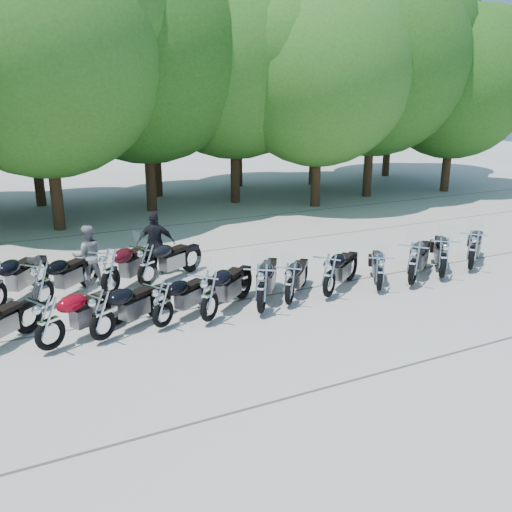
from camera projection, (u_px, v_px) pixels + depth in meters
name	position (u px, v px, depth m)	size (l,w,h in m)	color
ground	(284.00, 319.00, 12.46)	(90.00, 90.00, 0.00)	gray
tree_3	(41.00, 53.00, 18.81)	(8.70, 8.70, 10.67)	#3A2614
tree_4	(143.00, 51.00, 22.04)	(9.13, 9.13, 11.20)	#3A2614
tree_5	(234.00, 55.00, 23.86)	(9.04, 9.04, 11.10)	#3A2614
tree_6	(319.00, 73.00, 23.26)	(8.00, 8.00, 9.82)	#3A2614
tree_7	(374.00, 62.00, 25.45)	(8.79, 8.79, 10.79)	#3A2614
tree_8	(455.00, 83.00, 27.16)	(7.53, 7.53, 9.25)	#3A2614
tree_11	(27.00, 81.00, 23.44)	(7.56, 7.56, 9.28)	#3A2614
tree_12	(152.00, 77.00, 25.74)	(7.88, 7.88, 9.67)	#3A2614
tree_13	(237.00, 72.00, 28.56)	(8.31, 8.31, 10.20)	#3A2614
tree_14	(316.00, 77.00, 29.11)	(8.02, 8.02, 9.84)	#3A2614
tree_15	(393.00, 57.00, 32.05)	(9.67, 9.67, 11.86)	#3A2614
motorcycle_1	(49.00, 322.00, 10.63)	(0.72, 2.36, 1.33)	maroon
motorcycle_2	(102.00, 314.00, 11.08)	(0.69, 2.27, 1.29)	black
motorcycle_3	(163.00, 303.00, 11.71)	(0.66, 2.18, 1.23)	black
motorcycle_4	(209.00, 295.00, 11.99)	(0.74, 2.45, 1.38)	black
motorcycle_5	(262.00, 287.00, 12.45)	(0.75, 2.46, 1.39)	black
motorcycle_6	(290.00, 283.00, 12.99)	(0.66, 2.16, 1.22)	black
motorcycle_7	(330.00, 274.00, 13.46)	(0.71, 2.33, 1.32)	black
motorcycle_8	(380.00, 271.00, 13.92)	(0.63, 2.06, 1.16)	#0C1238
motorcycle_9	(414.00, 262.00, 14.26)	(0.75, 2.47, 1.39)	black
motorcycle_10	(443.00, 257.00, 14.83)	(0.73, 2.41, 1.36)	black
motorcycle_11	(473.00, 249.00, 15.54)	(0.74, 2.42, 1.37)	black
motorcycle_13	(42.00, 282.00, 12.85)	(0.72, 2.36, 1.33)	black
motorcycle_14	(110.00, 271.00, 13.51)	(0.78, 2.57, 1.45)	#3A070E
motorcycle_15	(147.00, 264.00, 14.20)	(0.73, 2.40, 1.36)	black
rider_1	(88.00, 256.00, 14.42)	(0.80, 0.63, 1.65)	gray
rider_2	(156.00, 244.00, 15.24)	(1.07, 0.45, 1.83)	black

